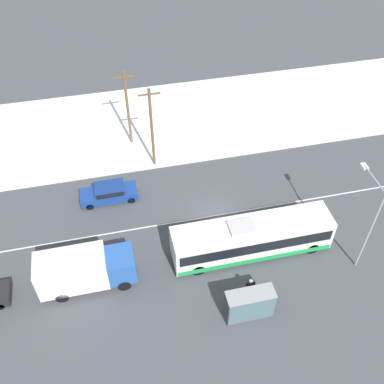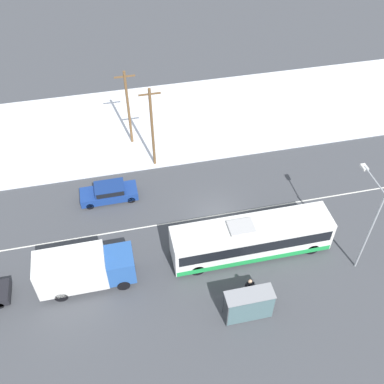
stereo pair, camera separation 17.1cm
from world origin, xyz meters
The scene contains 11 objects.
ground_plane centered at (0.00, 0.00, 0.00)m, with size 120.00×120.00×0.00m, color #424449.
snow_lot centered at (0.00, 13.38, 0.06)m, with size 80.00×13.40×0.12m.
lane_marking_center centered at (0.00, 0.00, 0.00)m, with size 60.00×0.12×0.00m.
city_bus centered at (1.56, -4.04, 1.52)m, with size 11.71×2.57×3.12m.
box_truck centered at (-10.50, -4.27, 1.71)m, with size 6.60×2.30×3.10m.
sedan_car centered at (-8.15, 3.74, 0.80)m, with size 4.68×1.80×1.47m.
pedestrian_at_stop centered at (0.32, -7.66, 1.11)m, with size 0.65×0.29×1.81m.
bus_shelter centered at (-0.20, -9.32, 1.68)m, with size 3.18×1.20×2.40m.
streetlamp centered at (8.71, -6.36, 4.80)m, with size 0.36×3.08×7.53m.
utility_pole_roadside centered at (-3.81, 7.24, 4.14)m, with size 1.80×0.24×7.90m.
utility_pole_snowlot centered at (-5.42, 10.85, 3.98)m, with size 1.80×0.24×7.58m.
Camera 2 is at (-7.10, -23.31, 27.03)m, focal length 42.00 mm.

